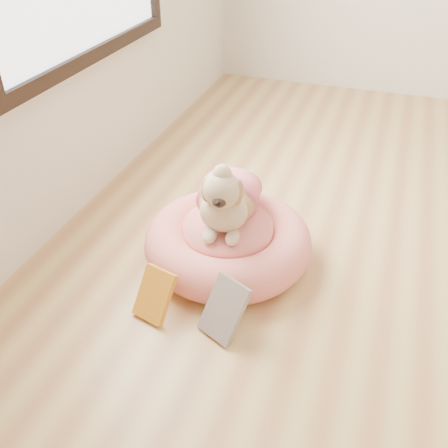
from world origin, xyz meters
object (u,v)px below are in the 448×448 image
(dog, at_px, (227,186))
(book_yellow, at_px, (155,295))
(pet_bed, at_px, (228,242))
(book_white, at_px, (224,309))

(dog, relative_size, book_yellow, 2.26)
(dog, xyz_separation_m, book_yellow, (-0.14, -0.41, -0.25))
(pet_bed, height_order, dog, dog)
(dog, height_order, book_yellow, dog)
(dog, xyz_separation_m, book_white, (0.13, -0.41, -0.24))
(dog, distance_m, book_white, 0.49)
(pet_bed, relative_size, book_yellow, 3.54)
(pet_bed, bearing_deg, book_yellow, -110.84)
(pet_bed, height_order, book_white, book_white)
(dog, relative_size, book_white, 2.01)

